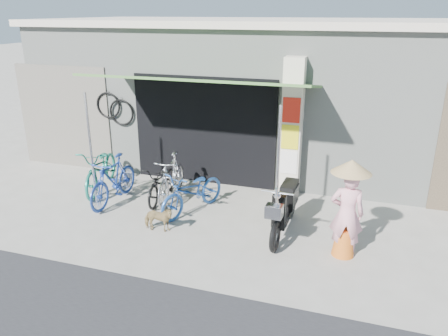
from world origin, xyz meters
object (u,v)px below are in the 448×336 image
(bike_silver, at_px, (171,178))
(bike_navy, at_px, (193,192))
(moped, at_px, (285,208))
(bike_black, at_px, (162,182))
(bike_blue, at_px, (113,180))
(bike_teal, at_px, (101,168))
(nun, at_px, (347,209))
(street_dog, at_px, (158,219))

(bike_silver, relative_size, bike_navy, 0.98)
(bike_silver, height_order, moped, moped)
(bike_black, distance_m, bike_silver, 0.22)
(bike_blue, bearing_deg, bike_teal, 141.04)
(bike_blue, xyz_separation_m, moped, (3.69, -0.21, -0.01))
(bike_blue, distance_m, nun, 4.84)
(bike_silver, xyz_separation_m, nun, (3.68, -1.21, 0.34))
(street_dog, bearing_deg, nun, -93.17)
(bike_teal, relative_size, bike_blue, 1.15)
(bike_black, height_order, bike_silver, bike_silver)
(bike_teal, xyz_separation_m, bike_blue, (0.65, -0.55, -0.00))
(bike_teal, height_order, bike_navy, bike_teal)
(bike_blue, distance_m, bike_navy, 1.78)
(moped, bearing_deg, bike_blue, 178.68)
(bike_teal, xyz_separation_m, bike_black, (1.56, -0.10, -0.10))
(street_dog, distance_m, nun, 3.37)
(bike_teal, height_order, bike_silver, bike_teal)
(bike_navy, relative_size, street_dog, 2.91)
(bike_teal, distance_m, nun, 5.58)
(bike_teal, relative_size, bike_black, 1.25)
(bike_silver, distance_m, bike_navy, 0.81)
(bike_blue, bearing_deg, street_dog, -29.86)
(bike_navy, bearing_deg, bike_teal, -169.14)
(bike_teal, height_order, bike_black, bike_teal)
(bike_teal, relative_size, street_dog, 3.30)
(bike_silver, relative_size, nun, 0.99)
(moped, bearing_deg, bike_teal, 171.94)
(bike_silver, bearing_deg, bike_blue, -160.48)
(bike_teal, distance_m, bike_navy, 2.47)
(bike_silver, bearing_deg, bike_black, -167.08)
(bike_black, xyz_separation_m, bike_navy, (0.86, -0.38, 0.04))
(bike_teal, height_order, street_dog, bike_teal)
(moped, height_order, nun, nun)
(bike_teal, distance_m, moped, 4.40)
(moped, distance_m, nun, 1.25)
(moped, bearing_deg, bike_silver, 166.27)
(bike_navy, height_order, nun, nun)
(bike_teal, distance_m, bike_black, 1.56)
(street_dog, bearing_deg, bike_silver, 7.93)
(bike_navy, height_order, street_dog, bike_navy)
(bike_black, bearing_deg, nun, -22.13)
(bike_navy, xyz_separation_m, nun, (3.00, -0.77, 0.39))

